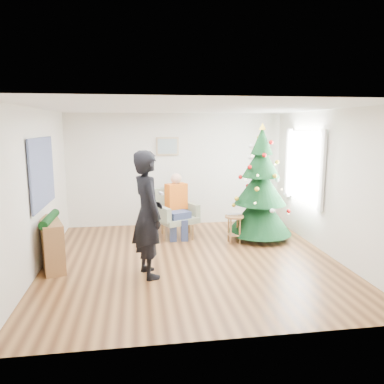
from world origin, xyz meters
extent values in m
plane|color=brown|center=(0.00, 0.00, 0.00)|extent=(5.00, 5.00, 0.00)
plane|color=white|center=(0.00, 0.00, 2.60)|extent=(5.00, 5.00, 0.00)
plane|color=silver|center=(0.00, 2.50, 1.30)|extent=(5.00, 0.00, 5.00)
plane|color=silver|center=(0.00, -2.50, 1.30)|extent=(5.00, 0.00, 5.00)
plane|color=silver|center=(-2.50, 0.00, 1.30)|extent=(0.00, 5.00, 5.00)
plane|color=silver|center=(2.50, 0.00, 1.30)|extent=(0.00, 5.00, 5.00)
cube|color=white|center=(2.47, 1.00, 1.50)|extent=(0.04, 1.30, 1.40)
cube|color=white|center=(2.44, 0.25, 1.50)|extent=(0.05, 0.25, 1.50)
cube|color=white|center=(2.44, 1.75, 1.50)|extent=(0.05, 0.25, 1.50)
cylinder|color=#3F2816|center=(1.58, 1.07, 0.15)|extent=(0.10, 0.10, 0.30)
cone|color=black|center=(1.58, 1.07, 0.56)|extent=(1.31, 1.31, 0.86)
cone|color=black|center=(1.58, 1.07, 1.11)|extent=(1.05, 1.05, 0.76)
cone|color=black|center=(1.58, 1.07, 1.62)|extent=(0.77, 0.77, 0.66)
cone|color=black|center=(1.58, 1.07, 2.02)|extent=(0.44, 0.44, 0.56)
cone|color=gold|center=(1.58, 1.07, 2.31)|extent=(0.14, 0.14, 0.14)
cylinder|color=brown|center=(0.99, 0.84, 0.54)|extent=(0.37, 0.37, 0.04)
cylinder|color=brown|center=(0.99, 0.84, 0.17)|extent=(0.28, 0.28, 0.02)
imported|color=silver|center=(0.99, 0.84, 0.57)|extent=(0.31, 0.21, 0.02)
cube|color=gray|center=(-0.10, 1.42, 0.38)|extent=(0.95, 0.92, 0.12)
cube|color=gray|center=(-0.22, 1.71, 0.72)|extent=(0.72, 0.41, 0.60)
cube|color=gray|center=(-0.41, 1.28, 0.54)|extent=(0.33, 0.57, 0.30)
cube|color=gray|center=(0.22, 1.56, 0.54)|extent=(0.33, 0.57, 0.30)
cube|color=navy|center=(-0.10, 1.34, 0.51)|extent=(0.56, 0.57, 0.14)
cube|color=#D45C14|center=(-0.10, 1.57, 0.84)|extent=(0.50, 0.39, 0.55)
sphere|color=tan|center=(-0.10, 1.55, 1.22)|extent=(0.23, 0.23, 0.23)
imported|color=black|center=(-0.76, -0.56, 0.98)|extent=(0.66, 0.82, 1.96)
cube|color=white|center=(-0.55, -0.59, 1.31)|extent=(0.07, 0.13, 0.04)
cube|color=brown|center=(-2.33, 0.02, 0.40)|extent=(0.60, 1.04, 0.80)
cylinder|color=black|center=(-2.33, 0.02, 0.82)|extent=(0.14, 0.90, 0.14)
cube|color=black|center=(-2.46, 0.30, 1.55)|extent=(0.03, 1.50, 1.15)
cube|color=tan|center=(-0.20, 2.47, 1.85)|extent=(0.52, 0.03, 0.42)
cube|color=gray|center=(-0.20, 2.45, 1.85)|extent=(0.44, 0.02, 0.34)
camera|label=1|loc=(-0.89, -6.17, 2.31)|focal=35.00mm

